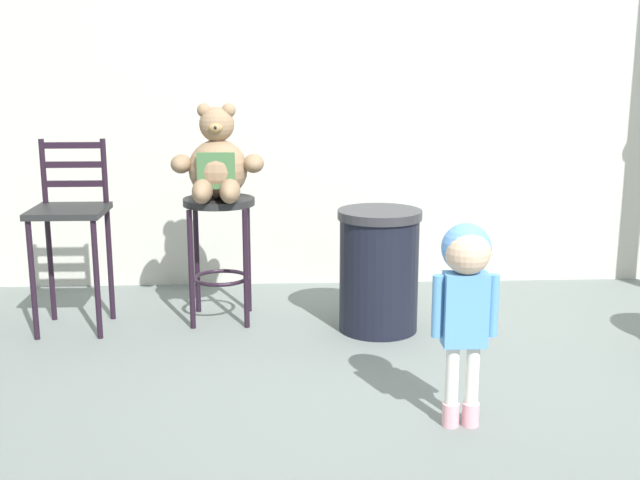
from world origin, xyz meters
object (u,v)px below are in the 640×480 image
(bar_stool_with_teddy, at_px, (220,232))
(child_walking, at_px, (466,281))
(trash_bin, at_px, (379,270))
(teddy_bear, at_px, (217,165))
(bar_chair_empty, at_px, (71,220))

(bar_stool_with_teddy, xyz_separation_m, child_walking, (1.12, -1.48, 0.10))
(bar_stool_with_teddy, xyz_separation_m, trash_bin, (0.92, -0.23, -0.18))
(bar_stool_with_teddy, xyz_separation_m, teddy_bear, (0.00, -0.03, 0.40))
(teddy_bear, bearing_deg, bar_chair_empty, -174.79)
(teddy_bear, height_order, child_walking, teddy_bear)
(bar_stool_with_teddy, relative_size, trash_bin, 1.05)
(bar_stool_with_teddy, bearing_deg, teddy_bear, -90.00)
(teddy_bear, relative_size, trash_bin, 0.78)
(teddy_bear, distance_m, bar_chair_empty, 0.89)
(bar_stool_with_teddy, distance_m, teddy_bear, 0.40)
(bar_stool_with_teddy, bearing_deg, bar_chair_empty, -172.87)
(teddy_bear, distance_m, child_walking, 1.86)
(child_walking, height_order, trash_bin, child_walking)
(teddy_bear, relative_size, bar_chair_empty, 0.50)
(bar_stool_with_teddy, height_order, child_walking, child_walking)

